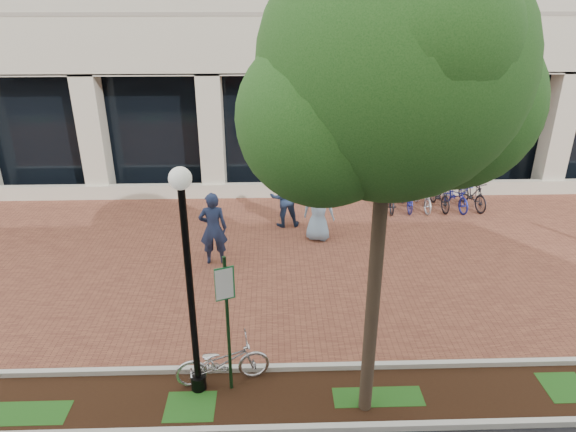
{
  "coord_description": "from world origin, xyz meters",
  "views": [
    {
      "loc": [
        0.04,
        -12.29,
        6.7
      ],
      "look_at": [
        0.42,
        -0.8,
        1.6
      ],
      "focal_mm": 32.0,
      "sensor_mm": 36.0,
      "label": 1
    }
  ],
  "objects_px": {
    "pedestrian_left": "(213,229)",
    "pedestrian_right": "(319,210)",
    "street_tree": "(394,84)",
    "locked_bicycle": "(223,362)",
    "parking_sign": "(227,310)",
    "bike_rack_cluster": "(431,195)",
    "pedestrian_mid": "(285,197)",
    "lamppost": "(189,275)"
  },
  "relations": [
    {
      "from": "pedestrian_left",
      "to": "pedestrian_right",
      "type": "distance_m",
      "value": 3.16
    },
    {
      "from": "street_tree",
      "to": "locked_bicycle",
      "type": "relative_size",
      "value": 4.36
    },
    {
      "from": "pedestrian_left",
      "to": "street_tree",
      "type": "bearing_deg",
      "value": 117.73
    },
    {
      "from": "parking_sign",
      "to": "bike_rack_cluster",
      "type": "relative_size",
      "value": 0.78
    },
    {
      "from": "pedestrian_right",
      "to": "locked_bicycle",
      "type": "bearing_deg",
      "value": 87.16
    },
    {
      "from": "parking_sign",
      "to": "locked_bicycle",
      "type": "distance_m",
      "value": 1.29
    },
    {
      "from": "pedestrian_left",
      "to": "pedestrian_mid",
      "type": "height_order",
      "value": "pedestrian_left"
    },
    {
      "from": "parking_sign",
      "to": "pedestrian_left",
      "type": "relative_size",
      "value": 1.37
    },
    {
      "from": "locked_bicycle",
      "to": "pedestrian_mid",
      "type": "relative_size",
      "value": 0.94
    },
    {
      "from": "pedestrian_left",
      "to": "pedestrian_mid",
      "type": "xyz_separation_m",
      "value": [
        1.92,
        2.3,
        -0.07
      ]
    },
    {
      "from": "pedestrian_mid",
      "to": "pedestrian_left",
      "type": "bearing_deg",
      "value": 44.81
    },
    {
      "from": "locked_bicycle",
      "to": "pedestrian_left",
      "type": "height_order",
      "value": "pedestrian_left"
    },
    {
      "from": "street_tree",
      "to": "bike_rack_cluster",
      "type": "distance_m",
      "value": 10.76
    },
    {
      "from": "locked_bicycle",
      "to": "pedestrian_left",
      "type": "relative_size",
      "value": 0.87
    },
    {
      "from": "lamppost",
      "to": "locked_bicycle",
      "type": "xyz_separation_m",
      "value": [
        0.44,
        0.19,
        -1.96
      ]
    },
    {
      "from": "lamppost",
      "to": "pedestrian_right",
      "type": "bearing_deg",
      "value": 65.98
    },
    {
      "from": "parking_sign",
      "to": "pedestrian_right",
      "type": "relative_size",
      "value": 1.48
    },
    {
      "from": "lamppost",
      "to": "locked_bicycle",
      "type": "relative_size",
      "value": 2.46
    },
    {
      "from": "locked_bicycle",
      "to": "pedestrian_right",
      "type": "relative_size",
      "value": 0.94
    },
    {
      "from": "parking_sign",
      "to": "pedestrian_left",
      "type": "height_order",
      "value": "parking_sign"
    },
    {
      "from": "parking_sign",
      "to": "locked_bicycle",
      "type": "bearing_deg",
      "value": 106.16
    },
    {
      "from": "pedestrian_right",
      "to": "street_tree",
      "type": "bearing_deg",
      "value": 110.91
    },
    {
      "from": "street_tree",
      "to": "pedestrian_mid",
      "type": "bearing_deg",
      "value": 99.4
    },
    {
      "from": "street_tree",
      "to": "pedestrian_right",
      "type": "height_order",
      "value": "street_tree"
    },
    {
      "from": "pedestrian_left",
      "to": "bike_rack_cluster",
      "type": "height_order",
      "value": "pedestrian_left"
    },
    {
      "from": "pedestrian_left",
      "to": "bike_rack_cluster",
      "type": "distance_m",
      "value": 7.65
    },
    {
      "from": "street_tree",
      "to": "pedestrian_right",
      "type": "relative_size",
      "value": 4.08
    },
    {
      "from": "lamppost",
      "to": "bike_rack_cluster",
      "type": "distance_m",
      "value": 10.75
    },
    {
      "from": "locked_bicycle",
      "to": "pedestrian_mid",
      "type": "height_order",
      "value": "pedestrian_mid"
    },
    {
      "from": "street_tree",
      "to": "pedestrian_mid",
      "type": "height_order",
      "value": "street_tree"
    },
    {
      "from": "lamppost",
      "to": "pedestrian_left",
      "type": "bearing_deg",
      "value": 91.96
    },
    {
      "from": "street_tree",
      "to": "pedestrian_right",
      "type": "distance_m",
      "value": 8.06
    },
    {
      "from": "bike_rack_cluster",
      "to": "pedestrian_left",
      "type": "bearing_deg",
      "value": -155.56
    },
    {
      "from": "lamppost",
      "to": "pedestrian_mid",
      "type": "bearing_deg",
      "value": 76.01
    },
    {
      "from": "locked_bicycle",
      "to": "pedestrian_left",
      "type": "distance_m",
      "value": 4.64
    },
    {
      "from": "lamppost",
      "to": "street_tree",
      "type": "distance_m",
      "value": 4.39
    },
    {
      "from": "lamppost",
      "to": "pedestrian_right",
      "type": "relative_size",
      "value": 2.3
    },
    {
      "from": "pedestrian_mid",
      "to": "pedestrian_right",
      "type": "relative_size",
      "value": 1.0
    },
    {
      "from": "lamppost",
      "to": "street_tree",
      "type": "height_order",
      "value": "street_tree"
    },
    {
      "from": "pedestrian_left",
      "to": "pedestrian_right",
      "type": "height_order",
      "value": "pedestrian_left"
    },
    {
      "from": "street_tree",
      "to": "pedestrian_left",
      "type": "distance_m",
      "value": 7.66
    },
    {
      "from": "bike_rack_cluster",
      "to": "pedestrian_mid",
      "type": "bearing_deg",
      "value": -169.0
    }
  ]
}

